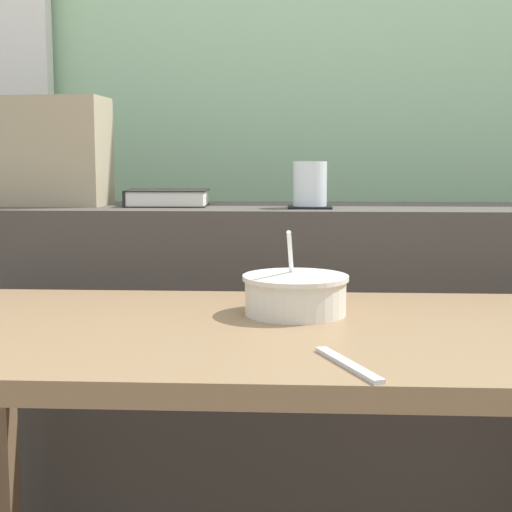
% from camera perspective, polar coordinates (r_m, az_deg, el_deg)
% --- Properties ---
extents(outdoor_backdrop, '(4.80, 0.08, 2.80)m').
position_cam_1_polar(outdoor_backdrop, '(2.44, 2.78, 17.55)').
color(outdoor_backdrop, '#9EC699').
rests_on(outdoor_backdrop, ground).
extents(dark_console_ledge, '(2.80, 0.38, 0.86)m').
position_cam_1_polar(dark_console_ledge, '(1.87, 2.50, -9.39)').
color(dark_console_ledge, '#423D38').
rests_on(dark_console_ledge, ground).
extents(breakfast_table, '(1.28, 0.63, 0.70)m').
position_cam_1_polar(breakfast_table, '(1.24, 1.91, -10.23)').
color(breakfast_table, brown).
rests_on(breakfast_table, ground).
extents(coaster_square, '(0.10, 0.10, 0.00)m').
position_cam_1_polar(coaster_square, '(1.72, 4.14, 3.77)').
color(coaster_square, black).
rests_on(coaster_square, dark_console_ledge).
extents(juice_glass, '(0.08, 0.08, 0.10)m').
position_cam_1_polar(juice_glass, '(1.72, 4.15, 5.40)').
color(juice_glass, white).
rests_on(juice_glass, coaster_square).
extents(closed_book, '(0.20, 0.14, 0.04)m').
position_cam_1_polar(closed_book, '(1.80, -6.85, 4.45)').
color(closed_book, black).
rests_on(closed_book, dark_console_ledge).
extents(throw_pillow, '(0.33, 0.16, 0.26)m').
position_cam_1_polar(throw_pillow, '(1.90, -16.15, 7.69)').
color(throw_pillow, tan).
rests_on(throw_pillow, dark_console_ledge).
extents(soup_bowl, '(0.19, 0.19, 0.15)m').
position_cam_1_polar(soup_bowl, '(1.30, 3.04, -2.97)').
color(soup_bowl, silver).
rests_on(soup_bowl, breakfast_table).
extents(fork_utensil, '(0.08, 0.16, 0.01)m').
position_cam_1_polar(fork_utensil, '(0.99, 7.05, -8.23)').
color(fork_utensil, silver).
rests_on(fork_utensil, breakfast_table).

